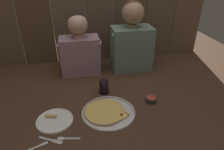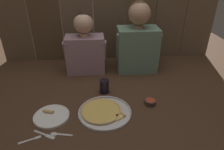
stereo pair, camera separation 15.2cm
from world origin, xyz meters
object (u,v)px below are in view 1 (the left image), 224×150
at_px(dinner_plate, 55,120).
at_px(diner_left, 80,48).
at_px(drinking_glass, 104,87).
at_px(pizza_tray, 107,112).
at_px(diner_right, 132,39).
at_px(dipping_bowl, 151,99).

bearing_deg(dinner_plate, diner_left, 71.63).
relative_size(drinking_glass, diner_left, 0.20).
xyz_separation_m(pizza_tray, diner_right, (0.35, 0.64, 0.29)).
distance_m(dinner_plate, diner_left, 0.73).
bearing_deg(diner_left, drinking_glass, -67.80).
xyz_separation_m(dinner_plate, drinking_glass, (0.37, 0.28, 0.04)).
bearing_deg(drinking_glass, pizza_tray, -94.40).
distance_m(dipping_bowl, diner_left, 0.78).
height_order(drinking_glass, diner_right, diner_right).
relative_size(pizza_tray, dipping_bowl, 4.36).
xyz_separation_m(pizza_tray, drinking_glass, (0.02, 0.26, 0.04)).
distance_m(dipping_bowl, diner_right, 0.63).
distance_m(dinner_plate, drinking_glass, 0.47).
height_order(drinking_glass, diner_left, diner_left).
bearing_deg(pizza_tray, diner_left, 101.98).
distance_m(drinking_glass, dipping_bowl, 0.38).
bearing_deg(drinking_glass, dinner_plate, -143.41).
height_order(pizza_tray, diner_right, diner_right).
xyz_separation_m(pizza_tray, dinner_plate, (-0.35, -0.02, -0.00)).
relative_size(dinner_plate, diner_left, 0.44).
distance_m(pizza_tray, dipping_bowl, 0.36).
relative_size(pizza_tray, diner_left, 0.67).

